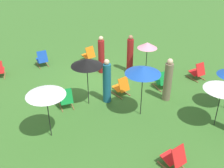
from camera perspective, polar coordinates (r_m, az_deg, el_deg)
ground_plane at (r=12.55m, az=-2.17°, el=0.49°), size 40.00×40.00×0.00m
deckchair_0 at (r=8.31m, az=12.95°, el=-14.86°), size 0.63×0.85×0.83m
deckchair_2 at (r=14.34m, az=-14.40°, el=5.07°), size 0.54×0.80×0.83m
deckchair_3 at (r=14.45m, az=-4.85°, el=6.10°), size 0.67×0.86×0.83m
deckchair_5 at (r=13.22m, az=17.47°, el=2.46°), size 0.56×0.81×0.83m
deckchair_6 at (r=12.07m, az=10.54°, el=0.72°), size 0.50×0.78×0.83m
deckchair_7 at (r=10.75m, az=-9.63°, el=-3.05°), size 0.51×0.78×0.83m
deckchair_8 at (r=11.38m, az=2.00°, el=-0.64°), size 0.66×0.86×0.83m
umbrella_1 at (r=10.14m, az=-5.29°, el=4.54°), size 1.20×1.20×1.97m
umbrella_2 at (r=12.53m, az=7.40°, el=8.02°), size 0.91×0.91×1.68m
umbrella_3 at (r=9.71m, az=22.13°, el=-0.54°), size 1.24×1.24×1.68m
umbrella_4 at (r=8.65m, az=-13.74°, el=-1.59°), size 1.26×1.26×1.86m
umbrella_5 at (r=9.50m, az=6.51°, el=2.90°), size 1.27×1.27×2.00m
person_0 at (r=13.15m, az=3.79°, el=6.13°), size 0.41×0.41×1.85m
person_1 at (r=11.06m, az=11.59°, el=0.67°), size 0.46×0.46×1.82m
person_2 at (r=10.71m, az=-1.07°, el=0.39°), size 0.43×0.43×1.85m
person_4 at (r=13.06m, az=-2.25°, el=5.97°), size 0.39×0.39×1.84m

